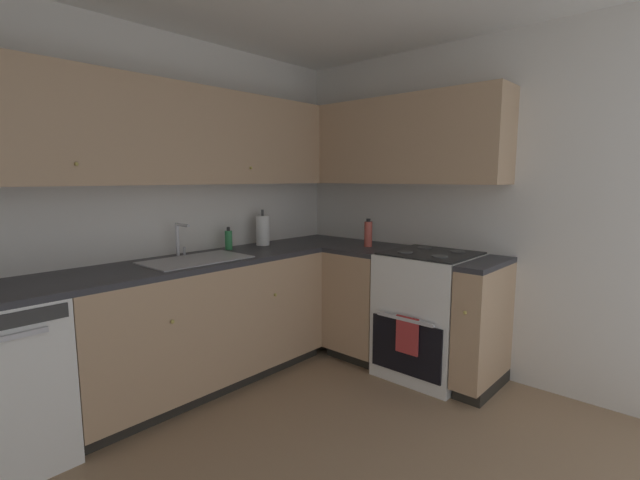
% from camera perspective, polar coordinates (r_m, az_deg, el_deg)
% --- Properties ---
extents(wall_back, '(4.01, 0.05, 2.45)m').
position_cam_1_polar(wall_back, '(3.20, -25.13, 3.05)').
color(wall_back, silver).
rests_on(wall_back, ground_plane).
extents(wall_right, '(0.05, 3.16, 2.45)m').
position_cam_1_polar(wall_right, '(3.51, 18.76, 3.75)').
color(wall_right, silver).
rests_on(wall_right, ground_plane).
extents(lower_cabinets_back, '(1.83, 0.62, 0.87)m').
position_cam_1_polar(lower_cabinets_back, '(3.27, -14.83, -10.44)').
color(lower_cabinets_back, tan).
rests_on(lower_cabinets_back, ground_plane).
extents(countertop_back, '(3.04, 0.60, 0.03)m').
position_cam_1_polar(countertop_back, '(3.15, -15.13, -2.65)').
color(countertop_back, '#2D2D33').
rests_on(countertop_back, lower_cabinets_back).
extents(lower_cabinets_right, '(0.62, 1.30, 0.87)m').
position_cam_1_polar(lower_cabinets_right, '(3.56, 9.86, -8.78)').
color(lower_cabinets_right, tan).
rests_on(lower_cabinets_right, ground_plane).
extents(countertop_right, '(0.60, 1.30, 0.03)m').
position_cam_1_polar(countertop_right, '(3.45, 10.01, -1.60)').
color(countertop_right, '#2D2D33').
rests_on(countertop_right, lower_cabinets_right).
extents(oven_range, '(0.68, 0.62, 1.06)m').
position_cam_1_polar(oven_range, '(3.43, 13.87, -9.13)').
color(oven_range, white).
rests_on(oven_range, ground_plane).
extents(upper_cabinets_back, '(2.72, 0.34, 0.65)m').
position_cam_1_polar(upper_cabinets_back, '(3.15, -19.62, 12.67)').
color(upper_cabinets_back, tan).
extents(upper_cabinets_right, '(0.32, 1.85, 0.65)m').
position_cam_1_polar(upper_cabinets_right, '(3.64, 8.91, 12.34)').
color(upper_cabinets_right, tan).
extents(sink, '(0.69, 0.40, 0.10)m').
position_cam_1_polar(sink, '(3.11, -15.59, -3.25)').
color(sink, '#B7B7BC').
rests_on(sink, countertop_back).
extents(faucet, '(0.07, 0.16, 0.24)m').
position_cam_1_polar(faucet, '(3.26, -17.62, 0.40)').
color(faucet, silver).
rests_on(faucet, countertop_back).
extents(soap_bottle, '(0.06, 0.06, 0.18)m').
position_cam_1_polar(soap_bottle, '(3.49, -11.67, 0.03)').
color(soap_bottle, '#338C4C').
rests_on(soap_bottle, countertop_back).
extents(paper_towel_roll, '(0.11, 0.11, 0.30)m').
position_cam_1_polar(paper_towel_roll, '(3.68, -7.38, 1.23)').
color(paper_towel_roll, white).
rests_on(paper_towel_roll, countertop_back).
extents(oil_bottle, '(0.06, 0.06, 0.23)m').
position_cam_1_polar(oil_bottle, '(3.59, 6.22, 0.82)').
color(oil_bottle, '#BF4C3F').
rests_on(oil_bottle, countertop_right).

